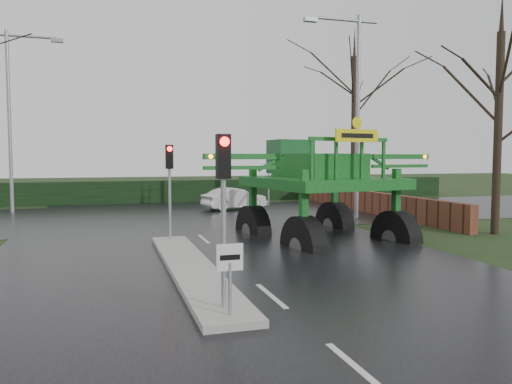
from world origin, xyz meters
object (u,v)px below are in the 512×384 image
object	(u,v)px
crop_sprayer	(300,170)
traffic_signal_far	(269,165)
traffic_signal_mid	(170,171)
street_light_right	(352,98)
white_sedan	(235,210)
keep_left_sign	(230,268)
traffic_signal_near	(223,183)
street_light_left_far	(15,104)

from	to	relation	value
crop_sprayer	traffic_signal_far	bearing A→B (deg)	66.96
traffic_signal_mid	traffic_signal_far	xyz separation A→B (m)	(7.80, 12.52, 0.00)
traffic_signal_far	street_light_right	distance (m)	8.86
street_light_right	crop_sprayer	xyz separation A→B (m)	(-5.33, -6.51, -3.35)
traffic_signal_far	crop_sprayer	distance (m)	14.96
crop_sprayer	white_sedan	distance (m)	12.86
keep_left_sign	crop_sprayer	xyz separation A→B (m)	(4.16, 7.00, 1.59)
crop_sprayer	white_sedan	xyz separation A→B (m)	(0.88, 12.55, -2.64)
crop_sprayer	street_light_right	bearing A→B (deg)	41.69
traffic_signal_near	traffic_signal_far	xyz separation A→B (m)	(7.80, 21.02, 0.00)
traffic_signal_mid	crop_sprayer	world-z (taller)	crop_sprayer
white_sedan	keep_left_sign	bearing A→B (deg)	148.01
keep_left_sign	street_light_left_far	size ratio (longest dim) A/B	0.14
street_light_right	street_light_left_far	xyz separation A→B (m)	(-16.39, 8.00, 0.00)
street_light_left_far	traffic_signal_mid	bearing A→B (deg)	-61.14
keep_left_sign	crop_sprayer	distance (m)	8.29
street_light_left_far	white_sedan	size ratio (longest dim) A/B	2.61
keep_left_sign	white_sedan	xyz separation A→B (m)	(5.05, 19.55, -1.06)
street_light_right	white_sedan	xyz separation A→B (m)	(-4.45, 6.05, -5.99)
keep_left_sign	traffic_signal_mid	bearing A→B (deg)	90.00
street_light_right	traffic_signal_far	bearing A→B (deg)	101.95
traffic_signal_mid	street_light_left_far	distance (m)	14.68
street_light_left_far	crop_sprayer	size ratio (longest dim) A/B	1.01
traffic_signal_mid	white_sedan	bearing A→B (deg)	64.45
traffic_signal_mid	street_light_left_far	xyz separation A→B (m)	(-6.89, 12.51, 3.40)
street_light_right	white_sedan	world-z (taller)	street_light_right
traffic_signal_far	white_sedan	distance (m)	4.26
keep_left_sign	street_light_right	world-z (taller)	street_light_right
crop_sprayer	street_light_left_far	bearing A→B (deg)	118.35
traffic_signal_mid	street_light_left_far	size ratio (longest dim) A/B	0.35
street_light_right	white_sedan	size ratio (longest dim) A/B	2.61
crop_sprayer	white_sedan	world-z (taller)	crop_sprayer
traffic_signal_mid	street_light_right	size ratio (longest dim) A/B	0.35
traffic_signal_far	crop_sprayer	xyz separation A→B (m)	(-3.64, -14.51, 0.05)
street_light_right	keep_left_sign	bearing A→B (deg)	-125.12
traffic_signal_far	keep_left_sign	bearing A→B (deg)	70.07
keep_left_sign	street_light_right	size ratio (longest dim) A/B	0.14
keep_left_sign	traffic_signal_far	bearing A→B (deg)	70.07
street_light_right	crop_sprayer	size ratio (longest dim) A/B	1.01
street_light_left_far	traffic_signal_far	bearing A→B (deg)	0.03
traffic_signal_mid	traffic_signal_far	world-z (taller)	same
street_light_left_far	crop_sprayer	bearing A→B (deg)	-52.69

